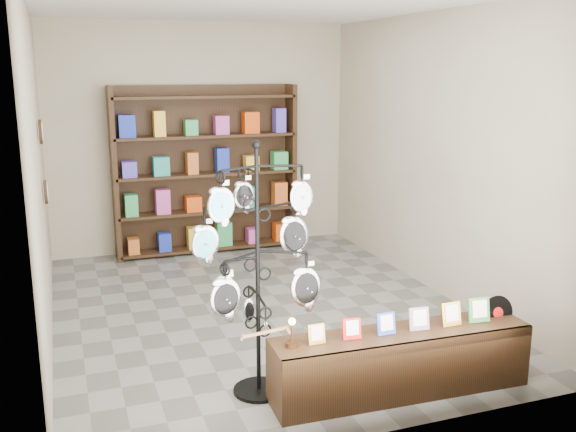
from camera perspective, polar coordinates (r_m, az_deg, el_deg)
name	(u,v)px	position (r m, az deg, el deg)	size (l,w,h in m)	color
ground	(259,308)	(6.67, -2.62, -8.17)	(5.00, 5.00, 0.00)	slate
room_envelope	(257,127)	(6.25, -2.80, 7.87)	(5.00, 5.00, 5.00)	#B0A38D
display_tree	(257,252)	(4.66, -2.73, -3.21)	(0.98, 0.86, 1.92)	black
front_shelf	(401,362)	(5.03, 10.01, -12.65)	(2.02, 0.48, 0.71)	black
back_shelving	(206,175)	(8.55, -7.26, 3.62)	(2.42, 0.36, 2.20)	black
wall_clocks	(43,162)	(6.81, -20.94, 4.49)	(0.03, 0.24, 0.84)	black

